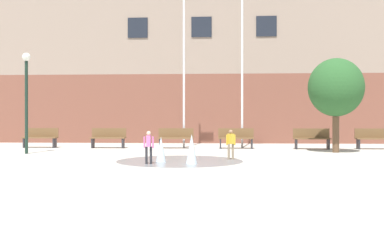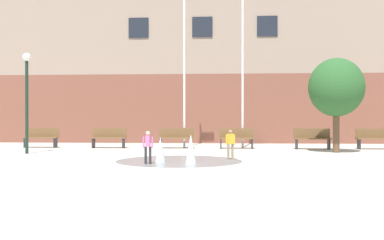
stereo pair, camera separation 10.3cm
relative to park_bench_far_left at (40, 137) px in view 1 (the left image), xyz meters
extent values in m
plane|color=#B2ADA3|center=(7.34, -11.39, -0.48)|extent=(100.00, 100.00, 0.00)
cube|color=brown|center=(7.34, 7.03, 1.41)|extent=(36.00, 6.00, 3.78)
cube|color=gray|center=(7.34, 7.03, 5.62)|extent=(36.00, 6.00, 4.62)
cube|color=#1E232D|center=(3.84, 4.01, 5.85)|extent=(1.10, 0.06, 1.10)
cube|color=#1E232D|center=(7.34, 4.01, 5.85)|extent=(1.10, 0.06, 1.10)
cube|color=#1E232D|center=(10.84, 4.01, 5.85)|extent=(1.10, 0.06, 1.10)
cylinder|color=gray|center=(7.03, -6.04, -0.48)|extent=(4.04, 4.04, 0.01)
cone|color=silver|center=(6.47, -6.42, -0.08)|extent=(0.33, 0.33, 0.79)
cone|color=silver|center=(7.46, -6.93, -0.03)|extent=(0.34, 0.34, 0.90)
cube|color=#28282D|center=(-0.70, -0.06, -0.26)|extent=(0.06, 0.40, 0.44)
cube|color=#28282D|center=(0.70, -0.06, -0.26)|extent=(0.06, 0.40, 0.44)
cube|color=brown|center=(0.00, -0.06, -0.01)|extent=(1.60, 0.44, 0.05)
cube|color=brown|center=(0.00, 0.14, 0.22)|extent=(1.60, 0.04, 0.42)
cube|color=#28282D|center=(2.52, -0.14, -0.26)|extent=(0.06, 0.40, 0.44)
cube|color=#28282D|center=(3.92, -0.14, -0.26)|extent=(0.06, 0.40, 0.44)
cube|color=brown|center=(3.22, -0.14, -0.01)|extent=(1.60, 0.44, 0.05)
cube|color=brown|center=(3.22, 0.06, 0.22)|extent=(1.60, 0.04, 0.42)
cube|color=#28282D|center=(5.62, -0.15, -0.26)|extent=(0.06, 0.40, 0.44)
cube|color=#28282D|center=(7.02, -0.15, -0.26)|extent=(0.06, 0.40, 0.44)
cube|color=brown|center=(6.32, -0.15, -0.01)|extent=(1.60, 0.44, 0.05)
cube|color=brown|center=(6.32, 0.05, 0.22)|extent=(1.60, 0.04, 0.42)
cube|color=#28282D|center=(8.36, -0.12, -0.26)|extent=(0.06, 0.40, 0.44)
cube|color=#28282D|center=(9.76, -0.12, -0.26)|extent=(0.06, 0.40, 0.44)
cube|color=brown|center=(9.06, -0.12, -0.01)|extent=(1.60, 0.44, 0.05)
cube|color=brown|center=(9.06, 0.08, 0.22)|extent=(1.60, 0.04, 0.42)
cube|color=#28282D|center=(11.69, -0.30, -0.26)|extent=(0.06, 0.40, 0.44)
cube|color=#28282D|center=(13.09, -0.30, -0.26)|extent=(0.06, 0.40, 0.44)
cube|color=brown|center=(12.39, -0.30, -0.01)|extent=(1.60, 0.44, 0.05)
cube|color=brown|center=(12.39, -0.10, 0.22)|extent=(1.60, 0.04, 0.42)
cube|color=#28282D|center=(14.42, -0.19, -0.26)|extent=(0.06, 0.40, 0.44)
cube|color=brown|center=(15.12, -0.19, -0.01)|extent=(1.60, 0.44, 0.05)
cube|color=brown|center=(15.12, 0.01, 0.22)|extent=(1.60, 0.04, 0.42)
cylinder|color=#89755B|center=(8.61, -5.47, -0.22)|extent=(0.07, 0.07, 0.52)
cylinder|color=#89755B|center=(8.74, -5.47, -0.22)|extent=(0.07, 0.07, 0.52)
cube|color=gold|center=(8.68, -5.47, 0.21)|extent=(0.23, 0.24, 0.33)
sphere|color=#997051|center=(8.68, -5.47, 0.44)|extent=(0.13, 0.13, 0.13)
cylinder|color=gold|center=(8.55, -5.47, 0.17)|extent=(0.05, 0.05, 0.34)
cylinder|color=gold|center=(8.81, -5.47, 0.17)|extent=(0.05, 0.05, 0.34)
cylinder|color=#28282D|center=(6.11, -7.06, -0.22)|extent=(0.07, 0.07, 0.52)
cylinder|color=#28282D|center=(6.25, -7.06, -0.22)|extent=(0.07, 0.07, 0.52)
cube|color=pink|center=(6.18, -7.06, 0.21)|extent=(0.13, 0.22, 0.33)
sphere|color=beige|center=(6.18, -7.06, 0.44)|extent=(0.13, 0.13, 0.13)
cylinder|color=pink|center=(6.05, -7.06, 0.17)|extent=(0.05, 0.05, 0.34)
cylinder|color=pink|center=(6.31, -7.06, 0.17)|extent=(0.05, 0.05, 0.34)
cylinder|color=silver|center=(6.66, 0.39, 3.76)|extent=(0.10, 0.10, 8.47)
cylinder|color=silver|center=(9.35, 0.39, 3.36)|extent=(0.10, 0.10, 7.68)
cylinder|color=#192D23|center=(0.87, -3.51, 1.30)|extent=(0.12, 0.12, 3.57)
sphere|color=white|center=(0.87, -3.51, 3.25)|extent=(0.32, 0.32, 0.32)
cylinder|color=brown|center=(12.94, -2.17, 0.24)|extent=(0.26, 0.26, 1.44)
ellipsoid|color=#285628|center=(12.94, -2.17, 2.12)|extent=(2.19, 2.19, 2.33)
camera|label=1|loc=(8.27, -20.37, 0.90)|focal=42.00mm
camera|label=2|loc=(8.38, -20.36, 0.90)|focal=42.00mm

